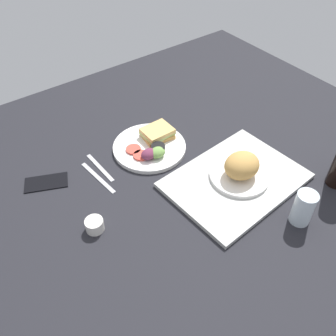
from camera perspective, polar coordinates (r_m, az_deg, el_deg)
name	(u,v)px	position (r cm, az deg, el deg)	size (l,w,h in cm)	color
ground_plane	(168,172)	(130.68, -0.08, -0.62)	(190.00, 150.00, 3.00)	black
serving_tray	(235,180)	(126.65, 10.47, -1.92)	(45.00, 33.00, 1.60)	#B2B2AD
bread_plate_near	(241,169)	(124.13, 11.34, -0.14)	(20.35, 20.35, 9.88)	white
plate_with_salad	(151,145)	(136.62, -2.61, 3.58)	(27.34, 27.34, 5.40)	white
drinking_glass	(303,208)	(117.25, 20.42, -5.88)	(6.32, 6.32, 11.68)	silver
espresso_cup	(95,225)	(113.02, -11.42, -8.74)	(5.60, 5.60, 4.00)	silver
fork	(100,167)	(132.11, -10.59, 0.10)	(17.00, 1.40, 0.50)	#B7B7BC
knife	(98,177)	(128.64, -10.90, -1.45)	(19.00, 1.40, 0.50)	#B7B7BC
cell_phone	(46,182)	(131.38, -18.54, -2.10)	(14.40, 7.20, 0.80)	black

